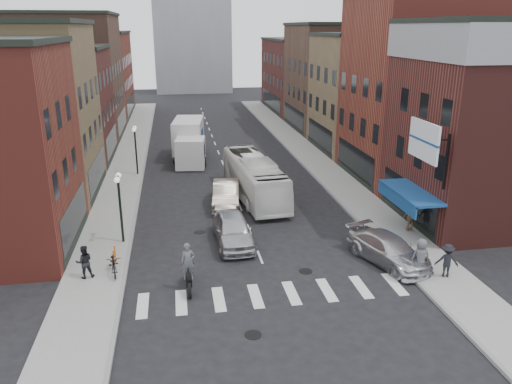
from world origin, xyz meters
TOP-DOWN VIEW (x-y plane):
  - ground at (0.00, 0.00)m, footprint 160.00×160.00m
  - sidewalk_left at (-8.50, 22.00)m, footprint 3.00×74.00m
  - sidewalk_right at (8.50, 22.00)m, footprint 3.00×74.00m
  - curb_left at (-7.00, 22.00)m, footprint 0.20×74.00m
  - curb_right at (7.00, 22.00)m, footprint 0.20×74.00m
  - crosswalk_stripes at (0.00, -3.00)m, footprint 12.00×2.20m
  - bldg_left_mid_a at (-14.99, 14.00)m, footprint 10.30×10.20m
  - bldg_left_mid_b at (-14.99, 24.00)m, footprint 10.30×10.20m
  - bldg_left_far_a at (-14.99, 35.00)m, footprint 10.30×12.20m
  - bldg_left_far_b at (-14.99, 49.00)m, footprint 10.30×16.20m
  - bldg_right_corner at (14.99, 4.50)m, footprint 10.30×9.20m
  - bldg_right_mid_a at (15.00, 14.00)m, footprint 10.30×10.20m
  - bldg_right_mid_b at (14.99, 24.00)m, footprint 10.30×10.20m
  - bldg_right_far_a at (14.99, 35.00)m, footprint 10.30×12.20m
  - bldg_right_far_b at (14.99, 49.00)m, footprint 10.30×16.20m
  - awning_blue at (8.93, 2.50)m, footprint 1.80×5.00m
  - billboard_sign at (8.59, 0.50)m, footprint 1.52×3.00m
  - streetlamp_near at (-7.40, 4.00)m, footprint 0.32×1.22m
  - streetlamp_far at (-7.40, 18.00)m, footprint 0.32×1.22m
  - bike_rack at (-7.60, 1.30)m, footprint 0.08×0.68m
  - box_truck at (-2.91, 22.33)m, footprint 3.21×8.59m
  - motorcycle_rider at (-3.90, -1.88)m, footprint 0.65×2.33m
  - transit_bus at (1.30, 10.90)m, footprint 3.42×10.80m
  - sedan_left_near at (-1.21, 3.00)m, footprint 2.16×5.10m
  - sedan_left_far at (-0.90, 9.51)m, footprint 2.36×5.21m
  - curb_car at (6.50, -0.75)m, footprint 3.65×5.54m
  - parked_bicycle at (-7.50, 0.13)m, footprint 0.99×2.04m
  - ped_left_solo at (-8.84, -0.13)m, footprint 0.90×0.65m
  - ped_right_a at (8.56, -2.89)m, footprint 1.22×0.87m
  - ped_right_b at (9.48, 2.87)m, footprint 1.01×0.53m
  - ped_right_c at (7.40, -2.45)m, footprint 0.95×0.66m

SIDE VIEW (x-z plane):
  - ground at x=0.00m, z-range 0.00..0.00m
  - curb_left at x=-7.00m, z-range -0.08..0.08m
  - curb_right at x=7.00m, z-range -0.08..0.08m
  - crosswalk_stripes at x=0.00m, z-range -0.01..0.01m
  - sidewalk_left at x=-8.50m, z-range 0.00..0.15m
  - sidewalk_right at x=8.50m, z-range 0.00..0.15m
  - bike_rack at x=-7.60m, z-range 0.15..0.95m
  - parked_bicycle at x=-7.50m, z-range 0.15..1.18m
  - curb_car at x=6.50m, z-range 0.00..1.49m
  - sedan_left_far at x=-0.90m, z-range 0.00..1.66m
  - sedan_left_near at x=-1.21m, z-range 0.00..1.72m
  - ped_left_solo at x=-8.84m, z-range 0.15..1.83m
  - ped_right_b at x=9.48m, z-range 0.15..1.84m
  - ped_right_a at x=8.56m, z-range 0.15..1.85m
  - ped_right_c at x=7.40m, z-range 0.15..2.02m
  - motorcycle_rider at x=-3.90m, z-range -0.08..2.29m
  - transit_bus at x=1.30m, z-range 0.00..2.96m
  - box_truck at x=-2.91m, z-range -0.02..3.61m
  - awning_blue at x=8.93m, z-range 2.24..3.02m
  - streetlamp_near at x=-7.40m, z-range 0.86..4.97m
  - streetlamp_far at x=-7.40m, z-range 0.86..4.97m
  - bldg_right_far_b at x=14.99m, z-range 0.00..10.30m
  - bldg_left_mid_b at x=-14.99m, z-range 0.00..10.30m
  - bldg_left_far_b at x=-14.99m, z-range 0.00..11.30m
  - bldg_right_mid_b at x=14.99m, z-range 0.00..11.30m
  - billboard_sign at x=8.59m, z-range 4.28..7.98m
  - bldg_right_far_a at x=14.99m, z-range 0.00..12.30m
  - bldg_left_mid_a at x=-14.99m, z-range 0.00..12.30m
  - bldg_right_corner at x=14.99m, z-range 0.00..12.30m
  - bldg_left_far_a at x=-14.99m, z-range 0.00..13.30m
  - bldg_right_mid_a at x=15.00m, z-range 0.00..14.30m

